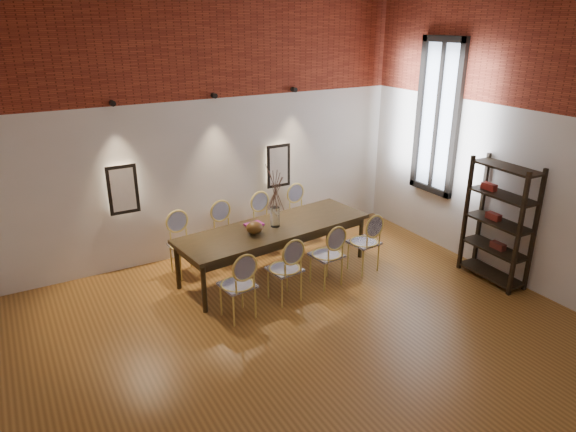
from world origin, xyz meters
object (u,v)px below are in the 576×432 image
chair_far_b (228,233)px  shelving_rack (499,222)px  chair_near_b (285,269)px  book (254,224)px  chair_near_c (326,255)px  chair_near_d (364,242)px  chair_far_a (185,245)px  chair_near_a (237,285)px  dining_table (275,249)px  vase (275,217)px  bowl (254,228)px  chair_far_c (267,223)px  chair_far_d (302,213)px

chair_far_b → shelving_rack: size_ratio=0.52×
chair_near_b → book: chair_near_b is taller
book → chair_near_c: bearing=-51.7°
chair_near_d → chair_far_a: (-2.40, 1.25, 0.00)m
chair_near_a → chair_near_d: size_ratio=1.00×
dining_table → chair_near_d: 1.36m
vase → chair_near_c: bearing=-57.7°
bowl → chair_far_a: bearing=138.8°
chair_near_a → chair_near_d: 2.24m
dining_table → chair_near_c: bearing=-63.8°
chair_far_a → chair_far_b: 0.75m
dining_table → bowl: bowl is taller
chair_near_b → chair_near_d: size_ratio=1.00×
chair_near_c → book: chair_near_c is taller
chair_far_c → chair_near_a: bearing=45.5°
chair_near_c → bowl: (-0.84, 0.62, 0.37)m
chair_near_d → book: (-1.45, 0.81, 0.30)m
chair_far_b → chair_far_c: size_ratio=1.00×
chair_near_c → chair_far_c: bearing=90.0°
dining_table → chair_far_a: (-1.20, 0.62, 0.09)m
chair_far_d → shelving_rack: (1.67, -2.68, 0.43)m
chair_far_c → book: bearing=42.2°
chair_near_a → chair_near_b: 0.75m
chair_far_a → chair_near_a: bearing=90.0°
chair_far_d → chair_near_a: bearing=34.2°
dining_table → chair_near_c: (0.46, -0.71, 0.09)m
chair_near_b → chair_far_b: 1.52m
chair_far_d → chair_near_c: bearing=63.8°
chair_far_a → chair_near_c: bearing=134.5°
chair_near_c → bowl: chair_near_c is taller
vase → dining_table: bearing=-173.3°
dining_table → chair_near_d: size_ratio=3.18×
chair_far_c → bowl: size_ratio=3.92×
chair_near_d → bowl: 1.71m
chair_far_a → shelving_rack: bearing=141.4°
shelving_rack → chair_far_d: bearing=123.7°
chair_near_d → book: chair_near_d is taller
chair_far_c → book: 0.86m
chair_far_b → chair_far_a: bearing=0.0°
bowl → chair_near_c: bearing=-36.3°
chair_far_c → chair_far_d: same height
chair_near_a → bowl: bearing=44.1°
chair_near_d → chair_near_b: bearing=180.0°
chair_far_b → vase: vase is taller
chair_far_b → chair_far_c: bearing=180.0°
chair_far_b → bowl: size_ratio=3.92×
chair_near_b → chair_far_c: 1.69m
vase → bowl: 0.40m
chair_near_c → chair_far_d: bearing=63.8°
chair_far_a → bowl: chair_far_a is taller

